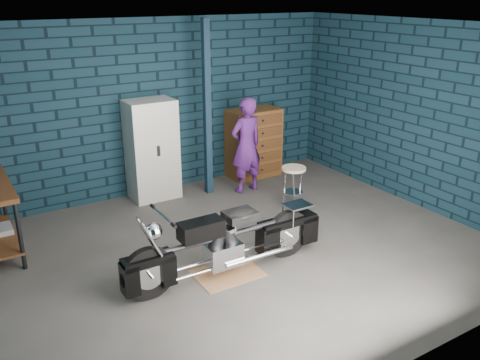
% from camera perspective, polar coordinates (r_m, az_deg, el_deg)
% --- Properties ---
extents(ground, '(6.00, 6.00, 0.00)m').
position_cam_1_polar(ground, '(6.44, 0.48, -7.86)').
color(ground, '#4F4C49').
rests_on(ground, ground).
extents(room_walls, '(6.02, 5.01, 2.71)m').
position_cam_1_polar(room_walls, '(6.25, -2.21, 9.82)').
color(room_walls, '#0E2530').
rests_on(room_walls, ground).
extents(support_post, '(0.10, 0.10, 2.70)m').
position_cam_1_polar(support_post, '(7.82, -3.71, 7.85)').
color(support_post, '#102435').
rests_on(support_post, ground).
extents(drip_mat, '(0.76, 0.57, 0.01)m').
position_cam_1_polar(drip_mat, '(5.95, -1.41, -10.42)').
color(drip_mat, '#956541').
rests_on(drip_mat, ground).
extents(motorcycle, '(2.12, 0.59, 0.93)m').
position_cam_1_polar(motorcycle, '(5.73, -1.45, -6.46)').
color(motorcycle, black).
rests_on(motorcycle, ground).
extents(person, '(0.59, 0.41, 1.53)m').
position_cam_1_polar(person, '(8.02, 0.71, 3.89)').
color(person, '#501D6F').
rests_on(person, ground).
extents(locker, '(0.72, 0.51, 1.54)m').
position_cam_1_polar(locker, '(7.89, -9.83, 3.34)').
color(locker, silver).
rests_on(locker, ground).
extents(tool_chest, '(0.88, 0.49, 1.18)m').
position_cam_1_polar(tool_chest, '(8.77, 1.62, 4.15)').
color(tool_chest, brown).
rests_on(tool_chest, ground).
extents(shop_stool, '(0.36, 0.36, 0.65)m').
position_cam_1_polar(shop_stool, '(7.54, 5.98, -0.89)').
color(shop_stool, '#C3B193').
rests_on(shop_stool, ground).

